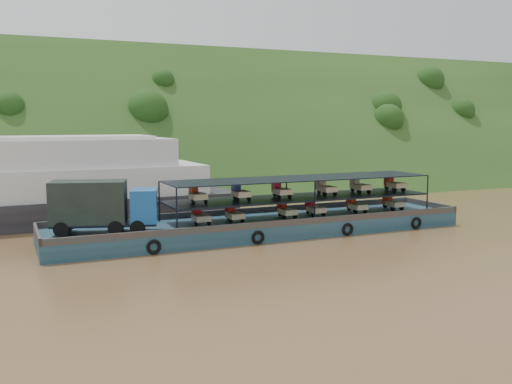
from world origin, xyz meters
name	(u,v)px	position (x,y,z in m)	size (l,w,h in m)	color
ground	(292,233)	(0.00, 0.00, 0.00)	(160.00, 160.00, 0.00)	brown
hillside	(173,187)	(0.00, 36.00, 0.00)	(140.00, 28.00, 28.00)	#1A3513
cargo_barge	(245,220)	(-4.13, 0.49, 1.26)	(35.00, 7.18, 5.03)	#12313F
passenger_ferry	(20,186)	(-20.56, 13.67, 3.43)	(39.32, 10.64, 7.92)	black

